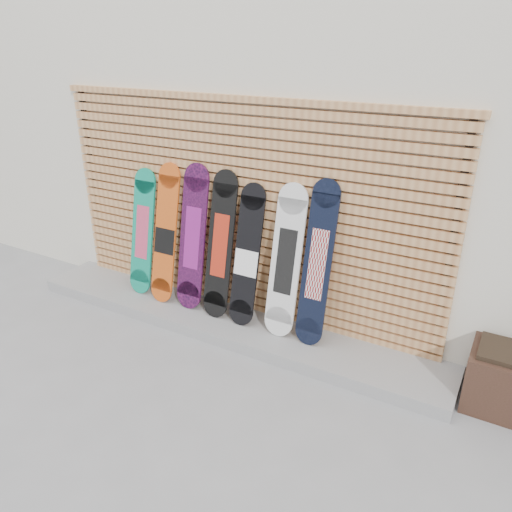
% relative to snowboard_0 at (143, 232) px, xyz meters
% --- Properties ---
extents(ground, '(80.00, 80.00, 0.00)m').
position_rel_snowboard_0_xyz_m(ground, '(1.29, -0.79, -0.81)').
color(ground, gray).
rests_on(ground, ground).
extents(building, '(12.00, 5.00, 3.60)m').
position_rel_snowboard_0_xyz_m(building, '(1.79, 2.71, 0.99)').
color(building, beige).
rests_on(building, ground).
extents(concrete_step, '(4.60, 0.70, 0.12)m').
position_rel_snowboard_0_xyz_m(concrete_step, '(1.14, -0.11, -0.75)').
color(concrete_step, gray).
rests_on(concrete_step, ground).
extents(slat_wall, '(4.26, 0.08, 2.29)m').
position_rel_snowboard_0_xyz_m(slat_wall, '(1.14, 0.18, 0.40)').
color(slat_wall, '#BC804E').
rests_on(slat_wall, ground).
extents(snowboard_0, '(0.28, 0.31, 1.38)m').
position_rel_snowboard_0_xyz_m(snowboard_0, '(0.00, 0.00, 0.00)').
color(snowboard_0, '#0E876A').
rests_on(snowboard_0, concrete_step).
extents(snowboard_1, '(0.27, 0.36, 1.48)m').
position_rel_snowboard_0_xyz_m(snowboard_1, '(0.34, -0.02, 0.04)').
color(snowboard_1, '#CB5015').
rests_on(snowboard_1, concrete_step).
extents(snowboard_2, '(0.30, 0.32, 1.51)m').
position_rel_snowboard_0_xyz_m(snowboard_2, '(0.69, -0.01, 0.07)').
color(snowboard_2, black).
rests_on(snowboard_2, concrete_step).
extents(snowboard_3, '(0.28, 0.34, 1.49)m').
position_rel_snowboard_0_xyz_m(snowboard_3, '(1.03, -0.01, 0.06)').
color(snowboard_3, black).
rests_on(snowboard_3, concrete_step).
extents(snowboard_4, '(0.27, 0.34, 1.40)m').
position_rel_snowboard_0_xyz_m(snowboard_4, '(1.34, -0.02, 0.00)').
color(snowboard_4, black).
rests_on(snowboard_4, concrete_step).
extents(snowboard_5, '(0.30, 0.33, 1.46)m').
position_rel_snowboard_0_xyz_m(snowboard_5, '(1.76, -0.01, 0.04)').
color(snowboard_5, silver).
rests_on(snowboard_5, concrete_step).
extents(snowboard_6, '(0.26, 0.33, 1.54)m').
position_rel_snowboard_0_xyz_m(snowboard_6, '(2.08, -0.01, 0.08)').
color(snowboard_6, black).
rests_on(snowboard_6, concrete_step).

